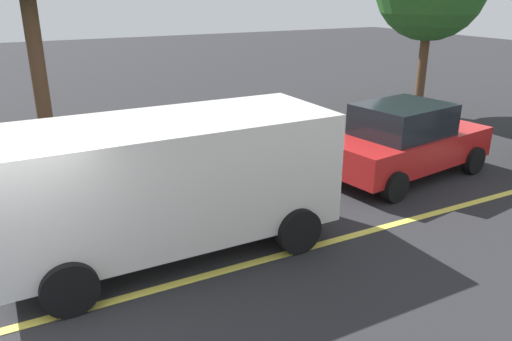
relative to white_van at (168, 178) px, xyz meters
name	(u,v)px	position (x,y,z in m)	size (l,w,h in m)	color
ground_plane	(16,328)	(-2.43, -1.00, -1.27)	(80.00, 80.00, 0.00)	#262628
lane_marking_centre	(230,269)	(0.57, -1.00, -1.26)	(28.00, 0.16, 0.01)	#E0D14C
white_van	(168,178)	(0.00, 0.00, 0.00)	(5.21, 2.27, 2.20)	silver
car_red_far_lane	(405,141)	(5.83, 0.88, -0.43)	(4.31, 2.43, 1.69)	red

